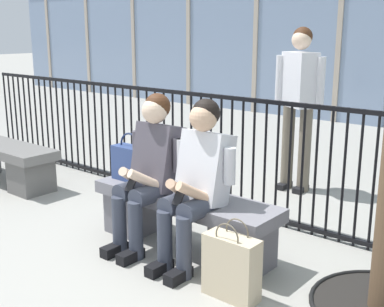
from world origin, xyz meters
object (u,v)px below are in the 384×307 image
(stone_bench, at_px, (184,215))
(seated_person_with_phone, at_px, (150,167))
(shopping_bag, at_px, (231,267))
(stone_bench_far, at_px, (2,159))
(seated_person_companion, at_px, (197,178))
(handbag_on_bench, at_px, (130,162))
(bystander_at_railing, at_px, (299,97))

(stone_bench, relative_size, seated_person_with_phone, 1.32)
(shopping_bag, relative_size, stone_bench_far, 0.33)
(seated_person_with_phone, xyz_separation_m, shopping_bag, (0.97, -0.26, -0.44))
(seated_person_with_phone, distance_m, seated_person_companion, 0.48)
(stone_bench_far, bearing_deg, handbag_on_bench, -0.99)
(shopping_bag, height_order, stone_bench_far, shopping_bag)
(handbag_on_bench, xyz_separation_m, bystander_at_railing, (0.52, 1.91, 0.40))
(bystander_at_railing, xyz_separation_m, stone_bench_far, (-2.65, -1.87, -0.73))
(seated_person_companion, relative_size, handbag_on_bench, 2.99)
(shopping_bag, xyz_separation_m, stone_bench_far, (-3.44, 0.41, 0.06))
(handbag_on_bench, distance_m, stone_bench_far, 2.16)
(handbag_on_bench, bearing_deg, seated_person_companion, -8.26)
(stone_bench, height_order, stone_bench_far, same)
(seated_person_companion, bearing_deg, stone_bench_far, 176.98)
(shopping_bag, bearing_deg, handbag_on_bench, 164.08)
(seated_person_with_phone, xyz_separation_m, seated_person_companion, (0.48, 0.00, 0.00))
(handbag_on_bench, height_order, bystander_at_railing, bystander_at_railing)
(stone_bench, height_order, seated_person_companion, seated_person_companion)
(bystander_at_railing, bearing_deg, stone_bench_far, -144.77)
(stone_bench, distance_m, shopping_bag, 0.83)
(seated_person_with_phone, relative_size, stone_bench_far, 0.76)
(handbag_on_bench, relative_size, bystander_at_railing, 0.24)
(seated_person_with_phone, bearing_deg, shopping_bag, -14.76)
(stone_bench, bearing_deg, seated_person_companion, -28.43)
(handbag_on_bench, bearing_deg, shopping_bag, -15.92)
(stone_bench, xyz_separation_m, handbag_on_bench, (-0.58, -0.01, 0.33))
(seated_person_companion, bearing_deg, stone_bench, 151.57)
(stone_bench, height_order, handbag_on_bench, handbag_on_bench)
(seated_person_companion, bearing_deg, handbag_on_bench, 171.74)
(seated_person_companion, bearing_deg, seated_person_with_phone, 180.00)
(stone_bench_far, bearing_deg, seated_person_with_phone, -3.60)
(stone_bench, xyz_separation_m, stone_bench_far, (-2.71, 0.03, 0.00))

